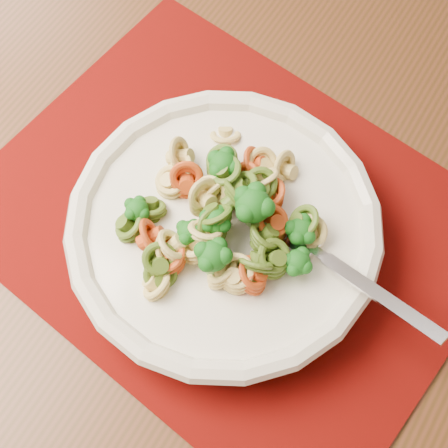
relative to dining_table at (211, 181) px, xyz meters
The scene contains 5 objects.
dining_table is the anchor object (origin of this frame).
placemat 0.15m from the dining_table, 50.09° to the right, with size 0.43×0.34×0.00m, color #5C0403.
pasta_bowl 0.19m from the dining_table, 53.88° to the right, with size 0.27×0.27×0.05m.
pasta_broccoli_heap 0.20m from the dining_table, 53.88° to the right, with size 0.23×0.23×0.06m, color #E3CE70, non-canonical shape.
fork 0.22m from the dining_table, 31.28° to the right, with size 0.19×0.02×0.01m, color silver, non-canonical shape.
Camera 1 is at (0.94, -0.27, 1.30)m, focal length 50.00 mm.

